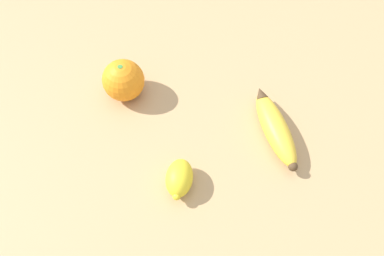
{
  "coord_description": "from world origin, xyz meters",
  "views": [
    {
      "loc": [
        0.26,
        -0.32,
        0.62
      ],
      "look_at": [
        0.05,
        -0.03,
        0.03
      ],
      "focal_mm": 35.0,
      "sensor_mm": 36.0,
      "label": 1
    }
  ],
  "objects": [
    {
      "name": "banana",
      "position": [
        0.18,
        0.06,
        0.02
      ],
      "size": [
        0.16,
        0.14,
        0.04
      ],
      "rotation": [
        0.0,
        0.0,
        2.48
      ],
      "color": "gold",
      "rests_on": "ground_plane"
    },
    {
      "name": "ground_plane",
      "position": [
        0.0,
        0.0,
        0.0
      ],
      "size": [
        3.0,
        3.0,
        0.0
      ],
      "primitive_type": "plane",
      "color": "tan"
    },
    {
      "name": "orange",
      "position": [
        -0.11,
        -0.03,
        0.04
      ],
      "size": [
        0.08,
        0.08,
        0.08
      ],
      "color": "orange",
      "rests_on": "ground_plane"
    },
    {
      "name": "lemon",
      "position": [
        0.1,
        -0.13,
        0.02
      ],
      "size": [
        0.07,
        0.08,
        0.05
      ],
      "rotation": [
        0.0,
        0.0,
        5.22
      ],
      "color": "yellow",
      "rests_on": "ground_plane"
    }
  ]
}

